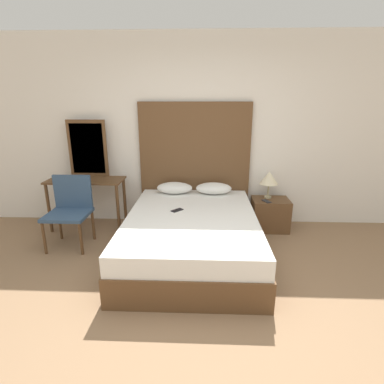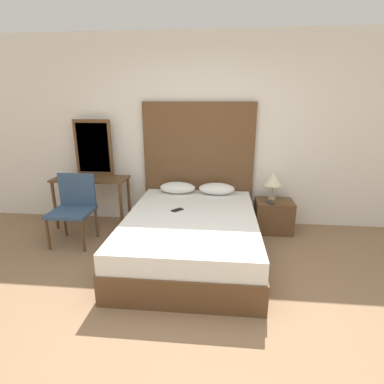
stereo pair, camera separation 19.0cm
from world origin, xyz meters
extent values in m
plane|color=#8C6B4C|center=(0.00, 0.00, 0.00)|extent=(16.00, 16.00, 0.00)
cube|color=white|center=(0.00, 2.37, 1.35)|extent=(10.00, 0.06, 2.70)
cube|color=brown|center=(-0.12, 1.23, 0.16)|extent=(1.53, 2.09, 0.31)
cube|color=white|center=(-0.12, 1.23, 0.42)|extent=(1.50, 2.04, 0.21)
cube|color=brown|center=(-0.12, 2.30, 0.89)|extent=(1.60, 0.05, 1.79)
ellipsoid|color=white|center=(-0.40, 2.08, 0.60)|extent=(0.51, 0.28, 0.16)
ellipsoid|color=white|center=(0.16, 2.08, 0.60)|extent=(0.51, 0.28, 0.16)
cube|color=black|center=(-0.30, 1.37, 0.53)|extent=(0.15, 0.16, 0.01)
cube|color=brown|center=(0.98, 2.05, 0.23)|extent=(0.51, 0.39, 0.46)
cylinder|color=tan|center=(0.95, 2.13, 0.47)|extent=(0.10, 0.10, 0.02)
cylinder|color=tan|center=(0.95, 2.13, 0.57)|extent=(0.02, 0.02, 0.19)
cone|color=beige|center=(0.95, 2.13, 0.75)|extent=(0.26, 0.26, 0.18)
cube|color=#232328|center=(0.89, 1.95, 0.46)|extent=(0.12, 0.17, 0.01)
cube|color=brown|center=(-1.65, 2.01, 0.72)|extent=(1.06, 0.45, 0.02)
cylinder|color=brown|center=(-2.14, 1.83, 0.35)|extent=(0.04, 0.04, 0.71)
cylinder|color=brown|center=(-1.16, 1.83, 0.35)|extent=(0.04, 0.04, 0.71)
cylinder|color=brown|center=(-2.14, 2.19, 0.35)|extent=(0.04, 0.04, 0.71)
cylinder|color=brown|center=(-1.16, 2.19, 0.35)|extent=(0.04, 0.04, 0.71)
cube|color=brown|center=(-1.65, 2.21, 1.14)|extent=(0.55, 0.03, 0.81)
cube|color=#B2BCC6|center=(-1.65, 2.20, 1.14)|extent=(0.47, 0.01, 0.71)
cube|color=#334C6B|center=(-1.68, 1.40, 0.43)|extent=(0.51, 0.48, 0.04)
cube|color=#334C6B|center=(-1.68, 1.62, 0.67)|extent=(0.49, 0.04, 0.44)
cylinder|color=brown|center=(-1.90, 1.20, 0.21)|extent=(0.04, 0.04, 0.41)
cylinder|color=brown|center=(-1.45, 1.20, 0.21)|extent=(0.04, 0.04, 0.41)
cylinder|color=brown|center=(-1.90, 1.61, 0.21)|extent=(0.04, 0.04, 0.41)
cylinder|color=brown|center=(-1.45, 1.61, 0.21)|extent=(0.04, 0.04, 0.41)
camera|label=1|loc=(0.02, -2.02, 1.80)|focal=28.00mm
camera|label=2|loc=(0.21, -2.01, 1.80)|focal=28.00mm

